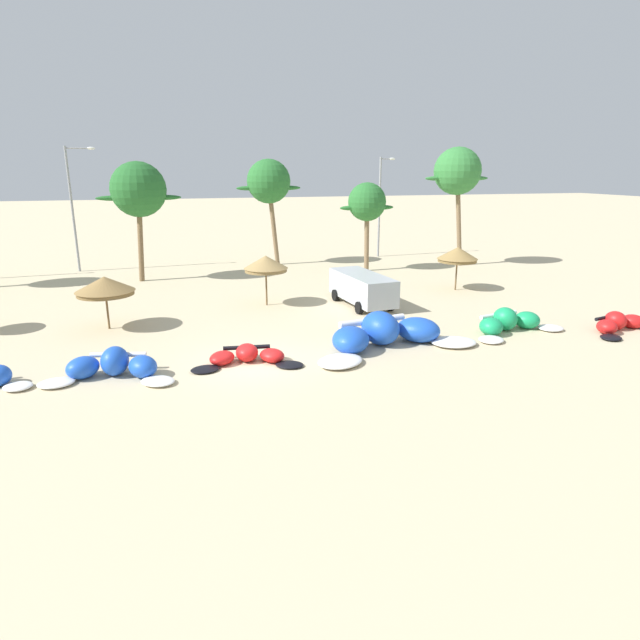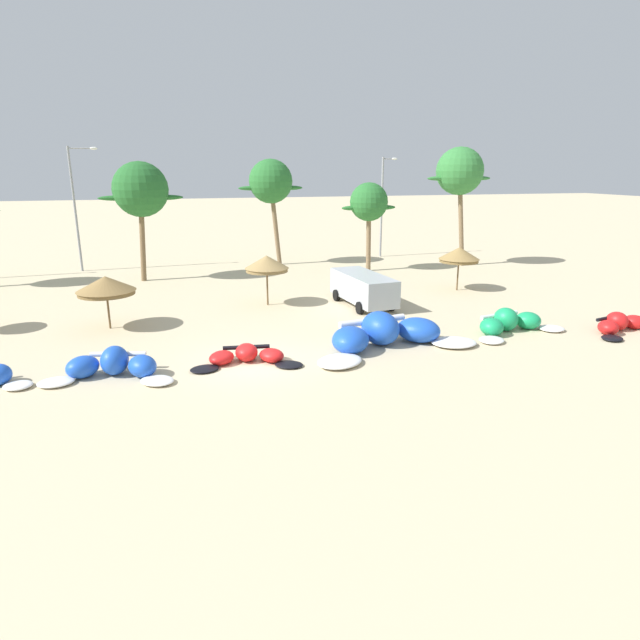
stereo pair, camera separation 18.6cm
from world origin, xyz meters
name	(u,v)px [view 2 (the right image)]	position (x,y,z in m)	size (l,w,h in m)	color
ground_plane	(252,362)	(0.00, 0.00, 0.00)	(260.00, 260.00, 0.00)	beige
kite_left	(113,366)	(-5.32, -0.13, 0.43)	(5.08, 2.99, 1.12)	white
kite_left_of_center	(247,356)	(-0.19, 0.04, 0.28)	(4.67, 2.43, 0.72)	black
kite_center	(385,334)	(6.03, 0.42, 0.57)	(8.09, 4.39, 1.50)	white
kite_right_of_center	(510,323)	(12.73, 0.87, 0.44)	(5.38, 3.07, 1.14)	white
kite_right	(621,324)	(18.01, -0.51, 0.35)	(4.53, 2.61, 0.92)	black
beach_umbrella_middle	(106,285)	(-6.02, 6.79, 2.18)	(2.82, 2.82, 2.64)	brown
beach_umbrella_near_palms	(267,264)	(2.38, 9.38, 2.44)	(2.53, 2.53, 2.90)	brown
beach_umbrella_outermost	(459,255)	(15.01, 9.97, 2.33)	(2.60, 2.60, 2.81)	brown
parked_van	(362,287)	(7.66, 7.87, 1.09)	(2.54, 5.45, 1.84)	#B2B7BC
palm_left	(140,190)	(-4.50, 18.77, 6.24)	(5.59, 3.73, 8.17)	brown
palm_left_of_gap	(271,182)	(5.25, 22.79, 6.61)	(5.20, 3.47, 8.43)	#7F6647
palm_center_left	(369,203)	(11.82, 18.08, 5.17)	(4.31, 2.87, 6.69)	#7F6647
palm_center_right	(460,172)	(19.39, 18.25, 7.40)	(5.52, 3.68, 9.32)	#7F6647
lamppost_west_center	(77,202)	(-9.35, 24.03, 5.21)	(2.14, 0.24, 9.26)	gray
lamppost_east_center	(383,202)	(15.55, 24.43, 4.81)	(1.43, 0.24, 8.64)	gray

